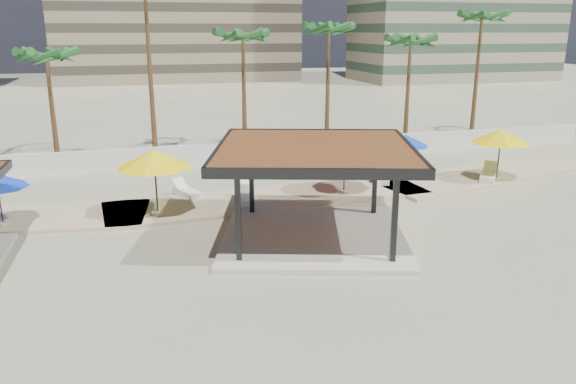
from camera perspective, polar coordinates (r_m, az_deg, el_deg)
name	(u,v)px	position (r m, az deg, el deg)	size (l,w,h in m)	color
ground	(266,258)	(20.98, -2.23, -6.72)	(200.00, 200.00, 0.00)	tan
promenade	(269,196)	(28.43, -1.97, -0.37)	(44.45, 7.97, 0.24)	#C6B284
boundary_wall	(206,154)	(35.89, -8.31, 3.87)	(56.00, 0.30, 1.20)	silver
pavilion_central	(315,184)	(22.15, 2.72, 0.82)	(9.47, 9.47, 3.85)	beige
umbrella_b	(154,159)	(25.21, -13.43, 3.29)	(4.26, 4.26, 2.96)	beige
umbrella_c	(345,147)	(28.16, 5.82, 4.61)	(4.00, 4.00, 2.75)	beige
umbrella_d	(406,141)	(32.23, 11.87, 5.13)	(2.96, 2.96, 2.31)	beige
umbrella_e	(501,136)	(32.50, 20.82, 5.32)	(4.18, 4.18, 2.84)	beige
lounger_a	(187,192)	(28.42, -10.27, -0.01)	(1.37, 2.04, 0.74)	white
lounger_b	(243,198)	(27.06, -4.57, -0.58)	(0.99, 2.20, 0.80)	white
lounger_c	(379,177)	(31.11, 9.26, 1.47)	(1.12, 2.17, 0.78)	white
lounger_d	(488,176)	(32.84, 19.69, 1.53)	(1.98, 2.18, 0.85)	white
palm_c	(46,59)	(37.21, -23.34, 12.27)	(3.00, 3.00, 7.50)	brown
palm_e	(243,41)	(37.95, -4.61, 15.09)	(3.00, 3.00, 8.58)	brown
palm_f	(329,34)	(39.75, 4.16, 15.71)	(3.00, 3.00, 8.99)	brown
palm_g	(410,45)	(41.83, 12.34, 14.39)	(3.00, 3.00, 8.20)	brown
palm_h	(482,22)	(45.42, 19.07, 16.04)	(3.00, 3.00, 9.90)	brown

